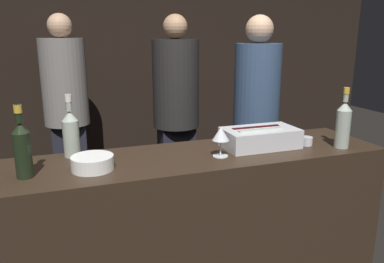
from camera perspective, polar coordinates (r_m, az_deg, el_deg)
The scene contains 12 objects.
wall_back_chalkboard at distance 4.23m, azimuth -11.07°, elevation 10.85°, with size 6.40×0.06×2.80m.
bar_counter at distance 2.18m, azimuth 0.24°, elevation -16.60°, with size 2.10×0.52×1.04m.
ice_bin_with_bottles at distance 2.12m, azimuth 10.25°, elevation -0.81°, with size 0.41×0.23×0.11m.
bowl_white at distance 1.81m, azimuth -14.91°, elevation -4.56°, with size 0.20×0.20×0.07m.
wine_glass at distance 1.92m, azimuth 4.41°, elevation -0.49°, with size 0.09×0.09×0.16m.
candle_votive at distance 2.23m, azimuth 17.04°, elevation -1.39°, with size 0.07×0.07×0.05m.
champagne_bottle at distance 1.78m, azimuth -24.45°, elevation -2.28°, with size 0.07×0.07×0.33m.
white_wine_bottle at distance 2.01m, azimuth -17.98°, elevation -0.04°, with size 0.08×0.08×0.32m.
rose_wine_bottle at distance 2.22m, azimuth 22.06°, elevation 1.18°, with size 0.08×0.08×0.34m.
person_in_hoodie at distance 3.61m, azimuth -18.59°, elevation 3.70°, with size 0.40×0.40×1.83m.
person_blond_tee at distance 3.36m, azimuth -2.44°, elevation 3.59°, with size 0.41×0.41×1.82m.
person_grey_polo at distance 3.02m, azimuth 9.68°, elevation 2.03°, with size 0.36×0.36×1.80m.
Camera 1 is at (-0.63, -1.50, 1.64)m, focal length 35.00 mm.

